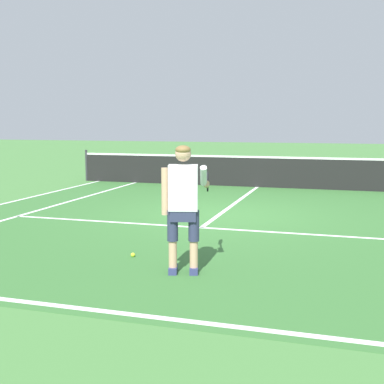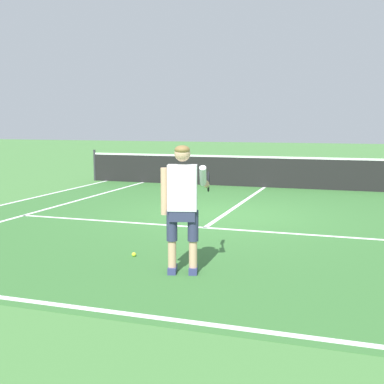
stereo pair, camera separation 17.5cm
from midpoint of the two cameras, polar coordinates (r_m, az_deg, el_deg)
name	(u,v)px [view 2 (the right image)]	position (r m, az deg, el deg)	size (l,w,h in m)	color
ground_plane	(225,214)	(11.09, 4.15, -2.55)	(80.00, 80.00, 0.00)	#477F3D
court_inner_surface	(218,219)	(10.60, 3.47, -3.03)	(10.98, 11.26, 0.00)	#387033
line_baseline	(86,308)	(5.71, -11.06, -12.79)	(10.98, 0.10, 0.01)	white
line_service	(205,228)	(9.68, 1.99, -4.05)	(8.23, 0.10, 0.01)	white
line_centre_service	(242,203)	(12.74, 6.05, -1.20)	(0.10, 6.40, 0.01)	white
line_singles_left	(50,208)	(12.30, -15.41, -1.77)	(0.10, 10.86, 0.01)	white
line_doubles_left	(1,205)	(13.11, -20.42, -1.40)	(0.10, 10.86, 0.01)	white
tennis_net	(265,171)	(15.79, 8.56, 2.32)	(11.96, 0.08, 1.07)	#333338
tennis_player	(183,200)	(6.63, -0.25, -0.94)	(0.59, 1.21, 1.71)	navy
tennis_ball_near_feet	(134,254)	(7.68, -5.94, -7.04)	(0.07, 0.07, 0.07)	#CCE02D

